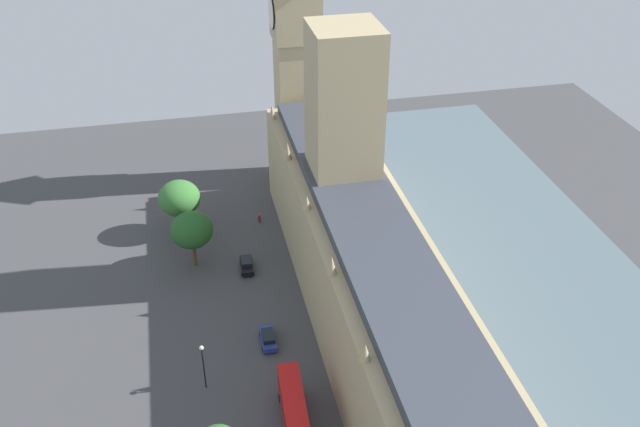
# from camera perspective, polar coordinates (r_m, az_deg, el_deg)

# --- Properties ---
(ground_plane) EXTENTS (149.18, 149.18, 0.00)m
(ground_plane) POSITION_cam_1_polar(r_m,az_deg,el_deg) (97.79, 2.55, -9.46)
(ground_plane) COLOR #424244
(river_thames) EXTENTS (32.91, 134.27, 0.25)m
(river_thames) POSITION_cam_1_polar(r_m,az_deg,el_deg) (107.78, 18.20, -6.69)
(river_thames) COLOR slate
(river_thames) RESTS_ON ground
(parliament_building) EXTENTS (14.16, 79.18, 37.72)m
(parliament_building) POSITION_cam_1_polar(r_m,az_deg,el_deg) (93.38, 3.57, -3.90)
(parliament_building) COLOR tan
(parliament_building) RESTS_ON ground
(clock_tower) EXTENTS (7.94, 7.94, 48.53)m
(clock_tower) POSITION_cam_1_polar(r_m,az_deg,el_deg) (122.95, -1.95, 13.34)
(clock_tower) COLOR tan
(clock_tower) RESTS_ON ground
(car_black_midblock) EXTENTS (2.12, 4.54, 1.74)m
(car_black_midblock) POSITION_cam_1_polar(r_m,az_deg,el_deg) (108.65, -5.91, -4.10)
(car_black_midblock) COLOR black
(car_black_midblock) RESTS_ON ground
(car_blue_opposite_hall) EXTENTS (2.02, 4.77, 1.74)m
(car_blue_opposite_hall) POSITION_cam_1_polar(r_m,az_deg,el_deg) (95.70, -4.18, -9.94)
(car_blue_opposite_hall) COLOR navy
(car_blue_opposite_hall) RESTS_ON ground
(double_decker_bus_corner) EXTENTS (3.11, 10.62, 4.75)m
(double_decker_bus_corner) POSITION_cam_1_polar(r_m,az_deg,el_deg) (84.60, -2.15, -15.35)
(double_decker_bus_corner) COLOR red
(double_decker_bus_corner) RESTS_ON ground
(pedestrian_far_end) EXTENTS (0.57, 0.46, 1.51)m
(pedestrian_far_end) POSITION_cam_1_polar(r_m,az_deg,el_deg) (119.57, -4.88, -0.39)
(pedestrian_far_end) COLOR maroon
(pedestrian_far_end) RESTS_ON ground
(plane_tree_under_trees) EXTENTS (6.76, 6.76, 9.34)m
(plane_tree_under_trees) POSITION_cam_1_polar(r_m,az_deg,el_deg) (115.70, -11.23, 1.20)
(plane_tree_under_trees) COLOR brown
(plane_tree_under_trees) RESTS_ON ground
(plane_tree_kerbside) EXTENTS (6.39, 6.39, 9.12)m
(plane_tree_kerbside) POSITION_cam_1_polar(r_m,az_deg,el_deg) (107.59, -10.27, -1.33)
(plane_tree_kerbside) COLOR brown
(plane_tree_kerbside) RESTS_ON ground
(street_lamp_trailing) EXTENTS (0.56, 0.56, 6.81)m
(street_lamp_trailing) POSITION_cam_1_polar(r_m,az_deg,el_deg) (88.22, -9.39, -11.46)
(street_lamp_trailing) COLOR black
(street_lamp_trailing) RESTS_ON ground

